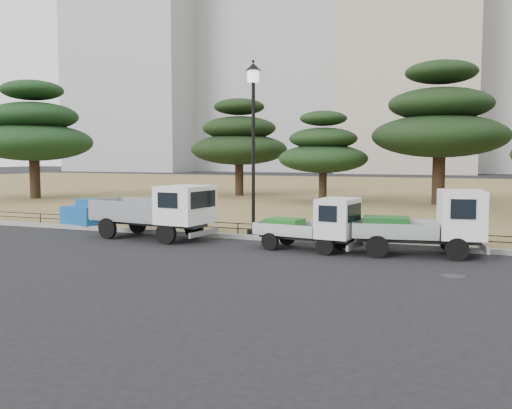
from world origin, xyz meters
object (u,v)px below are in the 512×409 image
at_px(truck_kei_front, 314,224).
at_px(truck_kei_rear, 428,223).
at_px(truck_large, 158,209).
at_px(street_lamp, 253,119).
at_px(tarp_pile, 85,214).

bearing_deg(truck_kei_front, truck_kei_rear, 14.07).
bearing_deg(truck_kei_rear, truck_kei_front, 177.12).
bearing_deg(truck_large, truck_kei_rear, 7.16).
bearing_deg(truck_large, street_lamp, 31.58).
bearing_deg(truck_large, truck_kei_front, 3.55).
xyz_separation_m(truck_large, street_lamp, (3.04, 1.43, 3.15)).
distance_m(truck_kei_front, tarp_pile, 10.47).
bearing_deg(truck_large, tarp_pile, 166.35).
xyz_separation_m(truck_kei_front, truck_kei_rear, (3.35, 0.41, 0.15)).
height_order(truck_large, truck_kei_rear, truck_kei_rear).
bearing_deg(street_lamp, truck_kei_front, -32.01).
distance_m(truck_large, street_lamp, 4.60).
xyz_separation_m(truck_kei_front, street_lamp, (-2.74, 1.72, 3.39)).
xyz_separation_m(truck_kei_front, tarp_pile, (-10.29, 1.92, -0.25)).
distance_m(street_lamp, tarp_pile, 8.38).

